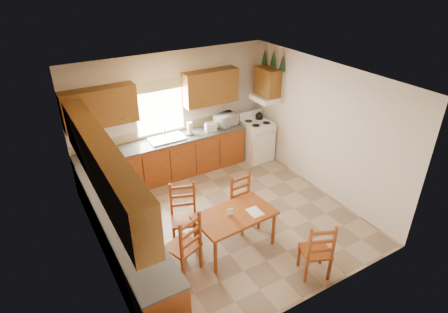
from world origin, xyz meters
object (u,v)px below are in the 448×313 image
microwave (226,120)px  dining_table (235,231)px  chair_far_left (184,216)px  chair_far_right (246,204)px  chair_near_right (316,248)px  chair_near_left (182,242)px  stove (257,141)px

microwave → dining_table: (-1.45, -2.71, -0.71)m
dining_table → chair_far_left: (-0.66, 0.55, 0.19)m
chair_far_left → dining_table: bearing=-20.1°
chair_far_left → chair_far_right: chair_far_left is taller
microwave → chair_far_left: bearing=-146.6°
microwave → chair_far_left: 3.06m
dining_table → chair_near_right: (0.75, -1.13, 0.16)m
microwave → chair_near_left: bearing=-143.7°
chair_far_left → chair_far_right: size_ratio=1.06×
stove → chair_near_right: bearing=-111.0°
stove → microwave: (-0.70, 0.27, 0.59)m
microwave → chair_near_left: size_ratio=0.43×
chair_near_left → chair_near_right: size_ratio=1.07×
stove → microwave: microwave is taller
microwave → dining_table: 3.15m
chair_near_right → chair_far_left: (-1.41, 1.68, 0.03)m
microwave → chair_near_right: 3.94m
chair_near_left → chair_far_left: (0.31, 0.58, -0.00)m
dining_table → chair_near_left: size_ratio=1.19×
chair_near_left → chair_far_right: 1.47m
chair_near_left → chair_far_left: bearing=-138.0°
chair_near_left → chair_near_right: 2.04m
dining_table → chair_far_right: bearing=35.0°
chair_far_right → stove: bearing=48.4°
chair_near_right → chair_far_right: size_ratio=1.00×
chair_near_left → chair_near_right: (1.71, -1.10, -0.04)m
chair_near_left → chair_far_right: chair_near_left is taller
dining_table → chair_far_left: chair_far_left is taller
dining_table → chair_far_right: (0.45, 0.36, 0.16)m
stove → microwave: 0.96m
dining_table → chair_near_right: 1.36m
dining_table → chair_near_left: 0.99m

